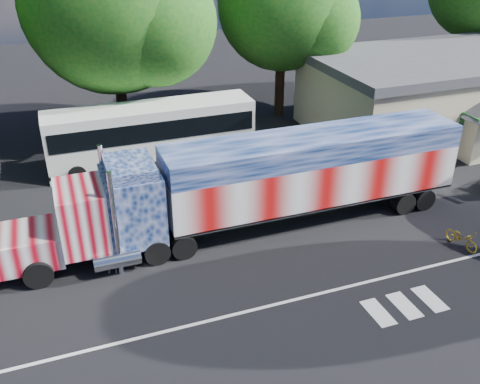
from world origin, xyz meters
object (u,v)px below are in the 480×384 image
object	(u,v)px
semi_truck	(260,182)
woman	(111,256)
bicycle	(462,238)
coach_bus	(152,134)
tree_n_mid	(115,4)
tree_ne_a	(285,6)

from	to	relation	value
semi_truck	woman	distance (m)	7.50
semi_truck	bicycle	distance (m)	9.58
coach_bus	semi_truck	bearing A→B (deg)	-71.24
woman	tree_n_mid	world-z (taller)	tree_n_mid
woman	bicycle	distance (m)	15.69
semi_truck	coach_bus	world-z (taller)	semi_truck
bicycle	tree_n_mid	xyz separation A→B (m)	(-12.06, 18.58, 8.23)
tree_ne_a	semi_truck	bearing A→B (deg)	-117.77
semi_truck	tree_n_mid	world-z (taller)	tree_n_mid
semi_truck	coach_bus	bearing A→B (deg)	108.76
tree_ne_a	coach_bus	bearing A→B (deg)	-154.16
semi_truck	woman	size ratio (longest dim) A/B	13.58
bicycle	tree_ne_a	bearing A→B (deg)	80.80
semi_truck	bicycle	bearing A→B (deg)	-30.47
semi_truck	woman	world-z (taller)	semi_truck
woman	tree_n_mid	size ratio (longest dim) A/B	0.12
coach_bus	tree_n_mid	bearing A→B (deg)	100.14
bicycle	tree_n_mid	world-z (taller)	tree_n_mid
coach_bus	bicycle	xyz separation A→B (m)	(11.26, -14.13, -1.41)
woman	bicycle	bearing A→B (deg)	3.13
tree_ne_a	woman	bearing A→B (deg)	-133.21
coach_bus	bicycle	size ratio (longest dim) A/B	7.14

